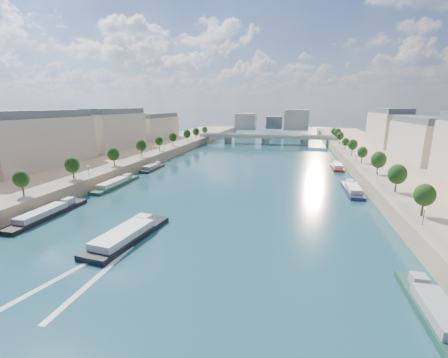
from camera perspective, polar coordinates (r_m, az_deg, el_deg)
The scene contains 16 objects.
ground at distance 132.69m, azimuth 2.70°, elevation 0.08°, with size 700.00×700.00×0.00m, color #0D343A.
quay_left at distance 161.09m, azimuth -23.39°, elevation 2.31°, with size 44.00×520.00×5.00m, color #9E8460.
quay_right at distance 139.03m, azimuth 33.33°, elevation -0.52°, with size 44.00×520.00×5.00m, color #9E8460.
pave_left at distance 152.27m, azimuth -18.91°, elevation 3.07°, with size 14.00×520.00×0.10m, color gray.
pave_right at distance 133.96m, azimuth 27.46°, elevation 0.86°, with size 14.00×520.00×0.10m, color gray.
trees_left at distance 152.06m, azimuth -18.04°, elevation 5.20°, with size 4.80×268.80×8.26m.
trees_right at distance 142.10m, azimuth 25.97°, elevation 3.92°, with size 4.80×268.80×8.26m.
lamps_left at distance 141.11m, azimuth -19.56°, elevation 3.35°, with size 0.36×200.36×4.28m.
lamps_right at distance 137.17m, azimuth 25.28°, elevation 2.54°, with size 0.36×200.36×4.28m.
buildings_left at distance 176.53m, azimuth -24.97°, elevation 7.66°, with size 16.00×226.00×23.20m.
skyline at distance 347.34m, azimuth 9.95°, elevation 10.84°, with size 79.00×42.00×22.00m.
bridge at distance 255.34m, azimuth 7.89°, elevation 7.76°, with size 112.00×12.00×8.15m.
tour_barge at distance 77.28m, azimuth -17.91°, elevation -10.17°, with size 10.31×26.61×3.65m.
wake at distance 65.63m, azimuth -25.52°, elevation -16.29°, with size 10.73×26.01×0.04m.
moored_barges_left at distance 102.37m, azimuth -30.03°, elevation -5.52°, with size 5.00×151.85×3.60m.
moored_barges_right at distance 88.92m, azimuth 27.07°, elevation -7.93°, with size 5.00×161.76×3.60m.
Camera 1 is at (22.99, -26.84, 31.48)m, focal length 24.00 mm.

